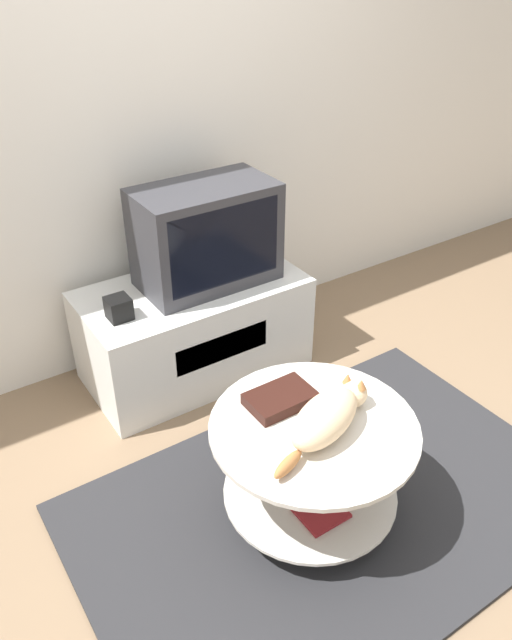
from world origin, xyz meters
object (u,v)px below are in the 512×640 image
object	(u,v)px
speaker	(119,308)
cat	(328,416)
dvd_box	(280,399)
tv	(206,236)

from	to	relation	value
speaker	cat	distance (m)	1.10
dvd_box	cat	size ratio (longest dim) A/B	0.47
cat	speaker	bearing A→B (deg)	87.44
tv	cat	world-z (taller)	tv
tv	speaker	bearing A→B (deg)	-170.80
tv	cat	xyz separation A→B (m)	(-0.18, -1.13, -0.19)
dvd_box	cat	distance (m)	0.22
dvd_box	cat	xyz separation A→B (m)	(0.05, -0.21, 0.05)
tv	dvd_box	world-z (taller)	tv
tv	dvd_box	distance (m)	0.98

